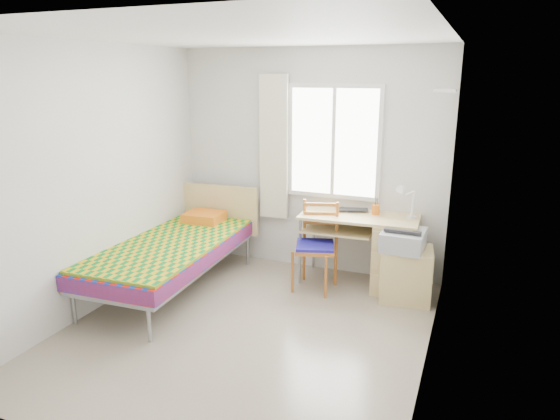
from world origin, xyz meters
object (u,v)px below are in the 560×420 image
(chair, at_px, (317,241))
(desk, at_px, (389,251))
(cabinet, at_px, (406,274))
(printer, at_px, (403,239))
(bed, at_px, (175,248))

(chair, bearing_deg, desk, 2.58)
(desk, xyz_separation_m, chair, (-0.74, -0.27, 0.11))
(cabinet, bearing_deg, chair, 175.66)
(desk, height_order, chair, chair)
(desk, xyz_separation_m, cabinet, (0.22, -0.22, -0.15))
(cabinet, relative_size, printer, 1.17)
(chair, relative_size, printer, 1.97)
(desk, bearing_deg, cabinet, -47.57)
(bed, bearing_deg, chair, 20.26)
(desk, distance_m, chair, 0.79)
(bed, xyz_separation_m, chair, (1.43, 0.61, 0.08))
(desk, height_order, printer, desk)
(bed, bearing_deg, cabinet, 12.70)
(desk, relative_size, printer, 2.67)
(bed, xyz_separation_m, cabinet, (2.39, 0.66, -0.19))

